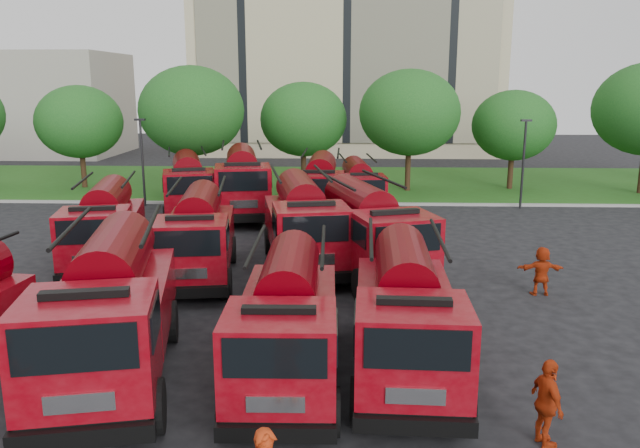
# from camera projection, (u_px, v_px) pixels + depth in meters

# --- Properties ---
(ground) EXTENTS (140.00, 140.00, 0.00)m
(ground) POSITION_uv_depth(u_px,v_px,m) (289.00, 312.00, 19.82)
(ground) COLOR black
(ground) RESTS_ON ground
(lawn) EXTENTS (70.00, 16.00, 0.12)m
(lawn) POSITION_uv_depth(u_px,v_px,m) (319.00, 182.00, 45.14)
(lawn) COLOR #234813
(lawn) RESTS_ON ground
(curb) EXTENTS (70.00, 0.30, 0.14)m
(curb) POSITION_uv_depth(u_px,v_px,m) (314.00, 203.00, 37.24)
(curb) COLOR gray
(curb) RESTS_ON ground
(apartment_building) EXTENTS (30.00, 14.18, 25.00)m
(apartment_building) POSITION_uv_depth(u_px,v_px,m) (347.00, 29.00, 63.68)
(apartment_building) COLOR tan
(apartment_building) RESTS_ON ground
(side_building) EXTENTS (18.00, 12.00, 10.00)m
(side_building) POSITION_uv_depth(u_px,v_px,m) (28.00, 104.00, 62.64)
(side_building) COLOR gray
(side_building) RESTS_ON ground
(tree_1) EXTENTS (5.71, 5.71, 6.98)m
(tree_1) POSITION_uv_depth(u_px,v_px,m) (79.00, 122.00, 41.78)
(tree_1) COLOR #382314
(tree_1) RESTS_ON ground
(tree_2) EXTENTS (6.72, 6.72, 8.22)m
(tree_2) POSITION_uv_depth(u_px,v_px,m) (192.00, 111.00, 39.86)
(tree_2) COLOR #382314
(tree_2) RESTS_ON ground
(tree_3) EXTENTS (5.88, 5.88, 7.19)m
(tree_3) POSITION_uv_depth(u_px,v_px,m) (303.00, 119.00, 42.20)
(tree_3) COLOR #382314
(tree_3) RESTS_ON ground
(tree_4) EXTENTS (6.55, 6.55, 8.01)m
(tree_4) POSITION_uv_depth(u_px,v_px,m) (410.00, 113.00, 40.37)
(tree_4) COLOR #382314
(tree_4) RESTS_ON ground
(tree_5) EXTENTS (5.46, 5.46, 6.68)m
(tree_5) POSITION_uv_depth(u_px,v_px,m) (514.00, 125.00, 41.29)
(tree_5) COLOR #382314
(tree_5) RESTS_ON ground
(lamp_post_0) EXTENTS (0.60, 0.25, 5.11)m
(lamp_post_0) POSITION_uv_depth(u_px,v_px,m) (142.00, 157.00, 36.29)
(lamp_post_0) COLOR black
(lamp_post_0) RESTS_ON ground
(lamp_post_1) EXTENTS (0.60, 0.25, 5.11)m
(lamp_post_1) POSITION_uv_depth(u_px,v_px,m) (524.00, 159.00, 35.51)
(lamp_post_1) COLOR black
(lamp_post_1) RESTS_ON ground
(fire_truck_1) EXTENTS (4.15, 8.10, 3.52)m
(fire_truck_1) POSITION_uv_depth(u_px,v_px,m) (110.00, 309.00, 15.13)
(fire_truck_1) COLOR black
(fire_truck_1) RESTS_ON ground
(fire_truck_2) EXTENTS (2.60, 6.81, 3.08)m
(fire_truck_2) POSITION_uv_depth(u_px,v_px,m) (287.00, 320.00, 15.02)
(fire_truck_2) COLOR black
(fire_truck_2) RESTS_ON ground
(fire_truck_3) EXTENTS (2.78, 7.07, 3.18)m
(fire_truck_3) POSITION_uv_depth(u_px,v_px,m) (406.00, 313.00, 15.34)
(fire_truck_3) COLOR black
(fire_truck_3) RESTS_ON ground
(fire_truck_4) EXTENTS (3.88, 7.43, 3.22)m
(fire_truck_4) POSITION_uv_depth(u_px,v_px,m) (105.00, 226.00, 24.56)
(fire_truck_4) COLOR black
(fire_truck_4) RESTS_ON ground
(fire_truck_5) EXTENTS (3.38, 7.35, 3.22)m
(fire_truck_5) POSITION_uv_depth(u_px,v_px,m) (198.00, 235.00, 23.07)
(fire_truck_5) COLOR black
(fire_truck_5) RESTS_ON ground
(fire_truck_6) EXTENTS (3.93, 7.92, 3.45)m
(fire_truck_6) POSITION_uv_depth(u_px,v_px,m) (303.00, 223.00, 24.55)
(fire_truck_6) COLOR black
(fire_truck_6) RESTS_ON ground
(fire_truck_7) EXTENTS (4.68, 7.92, 3.42)m
(fire_truck_7) POSITION_uv_depth(u_px,v_px,m) (369.00, 231.00, 23.24)
(fire_truck_7) COLOR black
(fire_truck_7) RESTS_ON ground
(fire_truck_8) EXTENTS (4.38, 7.77, 3.36)m
(fire_truck_8) POSITION_uv_depth(u_px,v_px,m) (188.00, 186.00, 33.63)
(fire_truck_8) COLOR black
(fire_truck_8) RESTS_ON ground
(fire_truck_9) EXTENTS (4.09, 8.38, 3.65)m
(fire_truck_9) POSITION_uv_depth(u_px,v_px,m) (242.00, 182.00, 33.93)
(fire_truck_9) COLOR black
(fire_truck_9) RESTS_ON ground
(fire_truck_10) EXTENTS (2.75, 7.36, 3.34)m
(fire_truck_10) POSITION_uv_depth(u_px,v_px,m) (320.00, 188.00, 33.02)
(fire_truck_10) COLOR black
(fire_truck_10) RESTS_ON ground
(fire_truck_11) EXTENTS (2.83, 6.61, 2.92)m
(fire_truck_11) POSITION_uv_depth(u_px,v_px,m) (359.00, 188.00, 34.37)
(fire_truck_11) COLOR black
(fire_truck_11) RESTS_ON ground
(firefighter_2) EXTENTS (0.82, 1.19, 1.85)m
(firefighter_2) POSITION_uv_depth(u_px,v_px,m) (543.00, 445.00, 12.58)
(firefighter_2) COLOR #A72B0C
(firefighter_2) RESTS_ON ground
(firefighter_3) EXTENTS (1.09, 0.93, 1.50)m
(firefighter_3) POSITION_uv_depth(u_px,v_px,m) (460.00, 425.00, 13.31)
(firefighter_3) COLOR black
(firefighter_3) RESTS_ON ground
(firefighter_4) EXTENTS (1.10, 1.14, 1.97)m
(firefighter_4) POSITION_uv_depth(u_px,v_px,m) (218.00, 295.00, 21.44)
(firefighter_4) COLOR black
(firefighter_4) RESTS_ON ground
(firefighter_5) EXTENTS (1.59, 0.71, 1.70)m
(firefighter_5) POSITION_uv_depth(u_px,v_px,m) (539.00, 295.00, 21.49)
(firefighter_5) COLOR #A72B0C
(firefighter_5) RESTS_ON ground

